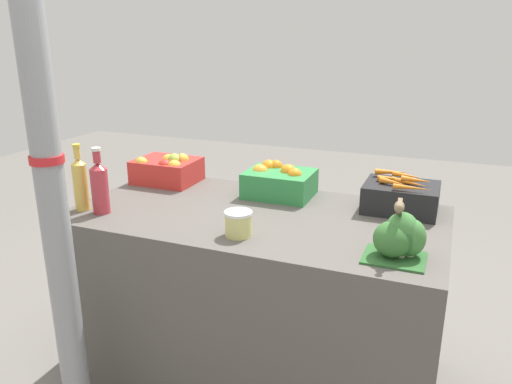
# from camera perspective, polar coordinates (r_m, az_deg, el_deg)

# --- Properties ---
(ground_plane) EXTENTS (10.00, 10.00, 0.00)m
(ground_plane) POSITION_cam_1_polar(r_m,az_deg,el_deg) (2.69, -0.00, -19.88)
(ground_plane) COLOR slate
(market_table) EXTENTS (1.67, 0.87, 0.86)m
(market_table) POSITION_cam_1_polar(r_m,az_deg,el_deg) (2.45, -0.00, -11.89)
(market_table) COLOR #56514C
(market_table) RESTS_ON ground_plane
(support_pole) EXTENTS (0.12, 0.12, 2.20)m
(support_pole) POSITION_cam_1_polar(r_m,az_deg,el_deg) (1.96, -22.42, 0.43)
(support_pole) COLOR gray
(support_pole) RESTS_ON ground_plane
(apple_crate) EXTENTS (0.33, 0.26, 0.16)m
(apple_crate) POSITION_cam_1_polar(r_m,az_deg,el_deg) (2.75, -10.07, 2.59)
(apple_crate) COLOR red
(apple_crate) RESTS_ON market_table
(orange_crate) EXTENTS (0.33, 0.26, 0.16)m
(orange_crate) POSITION_cam_1_polar(r_m,az_deg,el_deg) (2.49, 2.64, 1.22)
(orange_crate) COLOR #2D8442
(orange_crate) RESTS_ON market_table
(carrot_crate) EXTENTS (0.33, 0.27, 0.17)m
(carrot_crate) POSITION_cam_1_polar(r_m,az_deg,el_deg) (2.37, 16.23, -0.47)
(carrot_crate) COLOR black
(carrot_crate) RESTS_ON market_table
(broccoli_pile) EXTENTS (0.22, 0.18, 0.17)m
(broccoli_pile) POSITION_cam_1_polar(r_m,az_deg,el_deg) (1.87, 16.18, -5.02)
(broccoli_pile) COLOR #2D602D
(broccoli_pile) RESTS_ON market_table
(juice_bottle_golden) EXTENTS (0.06, 0.06, 0.31)m
(juice_bottle_golden) POSITION_cam_1_polar(r_m,az_deg,el_deg) (2.41, -19.44, 1.02)
(juice_bottle_golden) COLOR gold
(juice_bottle_golden) RESTS_ON market_table
(juice_bottle_ruby) EXTENTS (0.08, 0.08, 0.30)m
(juice_bottle_ruby) POSITION_cam_1_polar(r_m,az_deg,el_deg) (2.34, -17.44, 0.64)
(juice_bottle_ruby) COLOR #B2333D
(juice_bottle_ruby) RESTS_ON market_table
(pickle_jar) EXTENTS (0.11, 0.11, 0.10)m
(pickle_jar) POSITION_cam_1_polar(r_m,az_deg,el_deg) (2.00, -2.03, -3.62)
(pickle_jar) COLOR #D1CC75
(pickle_jar) RESTS_ON market_table
(sparrow_bird) EXTENTS (0.04, 0.14, 0.05)m
(sparrow_bird) POSITION_cam_1_polar(r_m,az_deg,el_deg) (1.82, 16.06, -1.65)
(sparrow_bird) COLOR #4C3D2D
(sparrow_bird) RESTS_ON broccoli_pile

